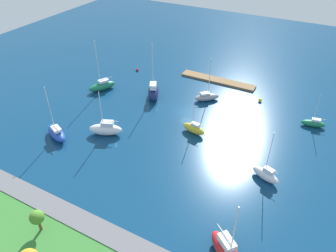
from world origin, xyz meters
name	(u,v)px	position (x,y,z in m)	size (l,w,h in m)	color
water	(186,112)	(0.00, 0.00, 0.00)	(160.00, 160.00, 0.00)	navy
pier_dock	(218,80)	(-0.92, -17.16, 0.26)	(19.71, 3.01, 0.51)	olive
breakwater	(83,223)	(0.00, 34.74, 0.52)	(71.97, 3.27, 1.05)	slate
park_tree_west	(37,218)	(4.23, 38.59, 3.53)	(2.02, 2.02, 3.66)	brown
sailboat_green_east_end	(102,86)	(22.87, 0.83, 1.15)	(5.29, 7.14, 12.82)	#19724C
sailboat_white_inner_mooring	(106,129)	(10.68, 15.31, 1.30)	(7.06, 4.84, 9.78)	white
sailboat_navy_west_end	(153,91)	(9.78, -2.10, 1.58)	(5.49, 7.33, 13.29)	#141E4C
sailboat_yellow_center_basin	(194,128)	(-4.72, 6.50, 1.07)	(5.18, 2.31, 7.70)	yellow
sailboat_blue_along_channel	(56,133)	(18.68, 20.78, 1.14)	(6.96, 4.80, 11.22)	#2347B2
sailboat_gray_lone_south	(207,97)	(-2.08, -6.74, 0.93)	(5.77, 5.31, 10.46)	gray
sailboat_green_far_south	(313,123)	(-25.83, -7.45, 0.80)	(5.07, 2.52, 7.66)	#19724C
sailboat_white_far_north	(266,174)	(-20.91, 12.78, 1.06)	(5.22, 3.25, 9.71)	white
mooring_buoy_yellow	(260,100)	(-13.43, -12.18, 0.41)	(0.83, 0.83, 0.83)	yellow
mooring_buoy_red	(137,70)	(21.10, -12.43, 0.37)	(0.74, 0.74, 0.74)	red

